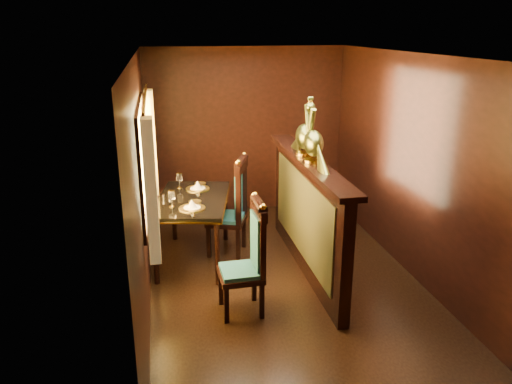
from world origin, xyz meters
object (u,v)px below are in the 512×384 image
dining_table (192,204)px  peacock_right (305,125)px  peacock_left (314,132)px  chair_left (251,254)px  chair_right (235,203)px

dining_table → peacock_right: bearing=-2.6°
peacock_left → peacock_right: 0.33m
peacock_left → peacock_right: (0.00, 0.33, 0.01)m
dining_table → peacock_right: size_ratio=2.19×
peacock_left → peacock_right: peacock_right is taller
dining_table → chair_left: 1.38m
chair_left → peacock_left: 1.47m
dining_table → peacock_left: 1.74m
chair_right → peacock_right: peacock_right is taller
peacock_right → chair_left: bearing=-130.1°
peacock_left → dining_table: bearing=153.1°
chair_right → peacock_right: (0.75, -0.43, 1.04)m
chair_left → peacock_right: 1.64m
dining_table → chair_left: bearing=-57.3°
dining_table → peacock_left: bearing=-15.2°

